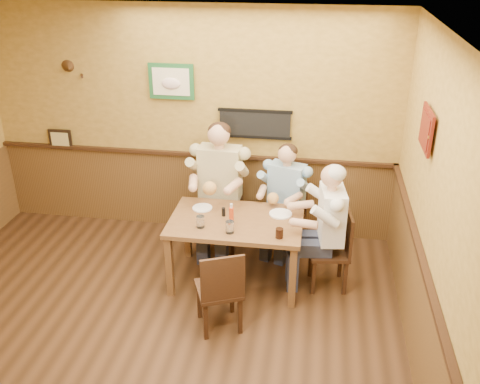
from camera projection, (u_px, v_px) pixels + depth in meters
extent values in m
plane|color=#311D0E|center=(132.00, 357.00, 4.85)|extent=(5.00, 5.00, 0.00)
cube|color=silver|center=(96.00, 42.00, 3.64)|extent=(5.00, 5.00, 0.02)
cube|color=gold|center=(191.00, 124.00, 6.47)|extent=(5.00, 0.02, 2.80)
cube|color=gold|center=(444.00, 247.00, 3.90)|extent=(0.02, 5.00, 2.80)
cube|color=brown|center=(193.00, 191.00, 6.84)|extent=(5.00, 0.02, 1.00)
cube|color=brown|center=(423.00, 343.00, 4.29)|extent=(0.02, 5.00, 1.00)
cube|color=black|center=(255.00, 124.00, 6.30)|extent=(0.88, 0.03, 0.34)
cube|color=#1F5B2C|center=(171.00, 81.00, 6.24)|extent=(0.54, 0.03, 0.42)
cube|color=black|center=(60.00, 139.00, 6.79)|extent=(0.30, 0.03, 0.26)
cube|color=maroon|center=(427.00, 129.00, 4.60)|extent=(0.03, 0.48, 0.36)
cube|color=brown|center=(236.00, 222.00, 5.65)|extent=(1.40, 0.90, 0.05)
cube|color=brown|center=(169.00, 267.00, 5.55)|extent=(0.07, 0.07, 0.70)
cube|color=brown|center=(293.00, 277.00, 5.38)|extent=(0.07, 0.07, 0.70)
cube|color=brown|center=(188.00, 230.00, 6.25)|extent=(0.07, 0.07, 0.70)
cube|color=brown|center=(297.00, 238.00, 6.07)|extent=(0.07, 0.07, 0.70)
cylinder|color=silver|center=(200.00, 222.00, 5.46)|extent=(0.09, 0.09, 0.13)
cylinder|color=white|center=(230.00, 227.00, 5.36)|extent=(0.09, 0.09, 0.13)
cylinder|color=black|center=(279.00, 233.00, 5.28)|extent=(0.09, 0.09, 0.10)
cylinder|color=#C63D15|center=(231.00, 214.00, 5.54)|extent=(0.06, 0.06, 0.20)
cylinder|color=white|center=(231.00, 218.00, 5.58)|extent=(0.04, 0.04, 0.08)
cylinder|color=black|center=(224.00, 212.00, 5.69)|extent=(0.05, 0.05, 0.10)
cylinder|color=white|center=(202.00, 208.00, 5.87)|extent=(0.29, 0.29, 0.01)
cylinder|color=white|center=(281.00, 214.00, 5.74)|extent=(0.33, 0.33, 0.02)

